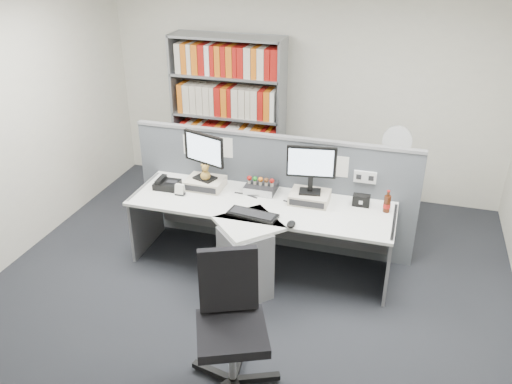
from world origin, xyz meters
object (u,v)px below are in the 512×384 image
(monitor_left, at_px, (204,152))
(speaker, at_px, (361,200))
(filing_cabinet, at_px, (390,199))
(office_chair, at_px, (231,320))
(keyboard, at_px, (253,215))
(desk, at_px, (254,237))
(desktop_pc, at_px, (261,188))
(mouse, at_px, (291,224))
(cola_bottle, at_px, (387,204))
(desk_calendar, at_px, (180,190))
(desk_phone, at_px, (167,184))
(desk_fan, at_px, (397,144))
(shelving_unit, at_px, (229,118))
(monitor_right, at_px, (311,166))

(monitor_left, bearing_deg, speaker, 2.38)
(filing_cabinet, relative_size, office_chair, 0.66)
(keyboard, bearing_deg, speaker, 27.90)
(desk, relative_size, desktop_pc, 8.55)
(desktop_pc, height_order, speaker, speaker)
(mouse, bearing_deg, office_chair, -98.16)
(mouse, xyz_separation_m, cola_bottle, (0.80, 0.53, 0.06))
(monitor_left, bearing_deg, desk, -30.67)
(desktop_pc, xyz_separation_m, desk_calendar, (-0.76, -0.31, 0.01))
(keyboard, bearing_deg, filing_cabinet, 50.42)
(mouse, bearing_deg, desk, 160.46)
(desk_phone, height_order, speaker, speaker)
(desktop_pc, xyz_separation_m, cola_bottle, (1.26, -0.07, 0.04))
(filing_cabinet, xyz_separation_m, desk_fan, (-0.00, -0.00, 0.69))
(shelving_unit, xyz_separation_m, filing_cabinet, (2.10, -0.45, -0.63))
(speaker, bearing_deg, monitor_left, -177.62)
(desk_calendar, bearing_deg, desk, -10.66)
(desk, relative_size, monitor_right, 5.38)
(monitor_right, distance_m, shelving_unit, 2.00)
(desktop_pc, height_order, mouse, desktop_pc)
(filing_cabinet, bearing_deg, monitor_left, -151.18)
(desktop_pc, relative_size, cola_bottle, 1.35)
(speaker, bearing_deg, cola_bottle, -13.10)
(office_chair, bearing_deg, desk_phone, 128.09)
(monitor_left, relative_size, filing_cabinet, 0.71)
(cola_bottle, distance_m, filing_cabinet, 1.10)
(desk_calendar, xyz_separation_m, office_chair, (1.05, -1.48, -0.20))
(desktop_pc, relative_size, desk_calendar, 2.60)
(mouse, distance_m, office_chair, 1.21)
(monitor_left, distance_m, desktop_pc, 0.68)
(monitor_right, relative_size, cola_bottle, 2.15)
(keyboard, bearing_deg, monitor_right, 43.90)
(desk_phone, relative_size, desk_fan, 0.46)
(cola_bottle, distance_m, office_chair, 1.99)
(cola_bottle, bearing_deg, office_chair, -119.52)
(monitor_left, bearing_deg, desk_fan, 28.80)
(desktop_pc, bearing_deg, filing_cabinet, 36.26)
(desktop_pc, relative_size, shelving_unit, 0.15)
(monitor_right, bearing_deg, desk_calendar, -169.98)
(desk, distance_m, desktop_pc, 0.56)
(keyboard, relative_size, speaker, 2.98)
(shelving_unit, height_order, filing_cabinet, shelving_unit)
(desk_fan, bearing_deg, office_chair, -109.78)
(desk_phone, height_order, filing_cabinet, desk_phone)
(office_chair, bearing_deg, desk_fan, 70.22)
(mouse, xyz_separation_m, speaker, (0.56, 0.59, 0.03))
(desktop_pc, distance_m, filing_cabinet, 1.63)
(mouse, distance_m, desk_phone, 1.48)
(speaker, relative_size, desk_fan, 0.31)
(desktop_pc, bearing_deg, desk_fan, 36.25)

